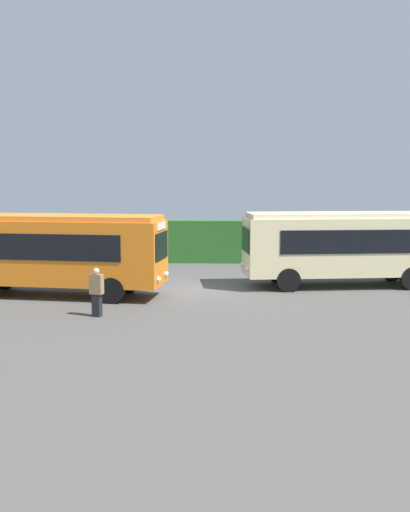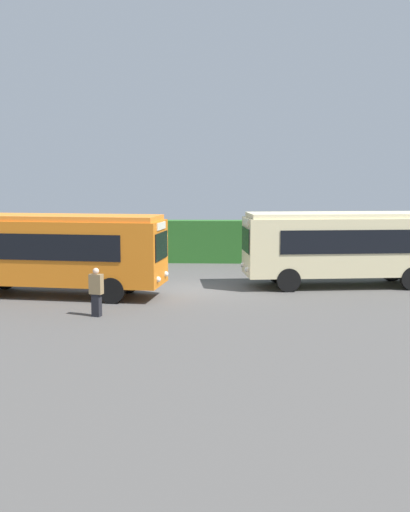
{
  "view_description": "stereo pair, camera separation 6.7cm",
  "coord_description": "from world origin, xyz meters",
  "px_view_note": "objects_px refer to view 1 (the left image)",
  "views": [
    {
      "loc": [
        1.55,
        -25.68,
        4.76
      ],
      "look_at": [
        0.58,
        -0.29,
        1.48
      ],
      "focal_mm": 42.85,
      "sensor_mm": 36.0,
      "label": 1
    },
    {
      "loc": [
        1.61,
        -25.68,
        4.76
      ],
      "look_at": [
        0.58,
        -0.29,
        1.48
      ],
      "focal_mm": 42.85,
      "sensor_mm": 36.0,
      "label": 2
    }
  ],
  "objects_px": {
    "bus_cream": "(343,244)",
    "bus_orange": "(54,250)",
    "traffic_cone": "(98,262)",
    "person_center": "(97,291)",
    "person_right": "(329,256)",
    "person_left": "(67,262)"
  },
  "relations": [
    {
      "from": "bus_cream",
      "to": "person_right",
      "type": "distance_m",
      "value": 3.41
    },
    {
      "from": "traffic_cone",
      "to": "bus_orange",
      "type": "bearing_deg",
      "value": -90.24
    },
    {
      "from": "bus_cream",
      "to": "person_right",
      "type": "xyz_separation_m",
      "value": [
        -0.06,
        3.28,
        -0.93
      ]
    },
    {
      "from": "bus_cream",
      "to": "bus_orange",
      "type": "bearing_deg",
      "value": 5.63
    },
    {
      "from": "person_center",
      "to": "person_right",
      "type": "bearing_deg",
      "value": 151.34
    },
    {
      "from": "bus_cream",
      "to": "person_center",
      "type": "height_order",
      "value": "bus_cream"
    },
    {
      "from": "person_left",
      "to": "person_right",
      "type": "bearing_deg",
      "value": -61.74
    },
    {
      "from": "bus_orange",
      "to": "person_right",
      "type": "relative_size",
      "value": 5.16
    },
    {
      "from": "person_right",
      "to": "bus_cream",
      "type": "bearing_deg",
      "value": -115.54
    },
    {
      "from": "person_center",
      "to": "person_right",
      "type": "xyz_separation_m",
      "value": [
        9.47,
        9.57,
        0.04
      ]
    },
    {
      "from": "person_left",
      "to": "person_center",
      "type": "height_order",
      "value": "person_left"
    },
    {
      "from": "bus_orange",
      "to": "bus_cream",
      "type": "distance_m",
      "value": 12.29
    },
    {
      "from": "person_left",
      "to": "person_right",
      "type": "relative_size",
      "value": 1.06
    },
    {
      "from": "bus_orange",
      "to": "person_left",
      "type": "xyz_separation_m",
      "value": [
        -0.26,
        2.79,
        -0.88
      ]
    },
    {
      "from": "bus_orange",
      "to": "person_right",
      "type": "distance_m",
      "value": 13.37
    },
    {
      "from": "bus_cream",
      "to": "person_center",
      "type": "distance_m",
      "value": 11.46
    },
    {
      "from": "bus_orange",
      "to": "person_center",
      "type": "bearing_deg",
      "value": -48.71
    },
    {
      "from": "person_right",
      "to": "traffic_cone",
      "type": "height_order",
      "value": "person_right"
    },
    {
      "from": "person_center",
      "to": "traffic_cone",
      "type": "relative_size",
      "value": 2.82
    },
    {
      "from": "person_left",
      "to": "traffic_cone",
      "type": "distance_m",
      "value": 5.21
    },
    {
      "from": "bus_orange",
      "to": "bus_cream",
      "type": "relative_size",
      "value": 1.02
    },
    {
      "from": "bus_orange",
      "to": "traffic_cone",
      "type": "distance_m",
      "value": 8.1
    }
  ]
}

